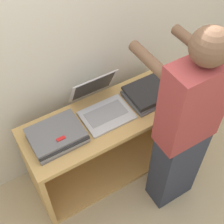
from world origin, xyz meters
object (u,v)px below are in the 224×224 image
laptop_open (102,106)px  laptop_stack_right (150,93)px  laptop_stack_left (57,136)px  person (184,132)px

laptop_open → laptop_stack_right: (0.39, -0.06, -0.02)m
laptop_open → laptop_stack_left: (-0.40, -0.07, -0.02)m
person → laptop_stack_left: bearing=147.8°
laptop_stack_right → person: (-0.06, -0.46, 0.06)m
laptop_open → person: person is taller
laptop_stack_right → person: size_ratio=0.24×
laptop_stack_right → person: person is taller
laptop_open → laptop_stack_right: laptop_open is taller
laptop_stack_left → laptop_open: bearing=9.6°
laptop_stack_left → laptop_stack_right: bearing=0.2°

